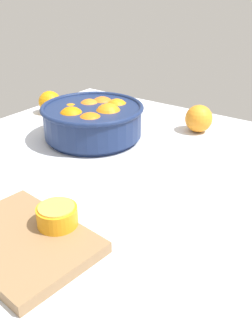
{
  "coord_description": "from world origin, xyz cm",
  "views": [
    {
      "loc": [
        34.9,
        -56.76,
        39.16
      ],
      "look_at": [
        -3.21,
        -3.15,
        4.7
      ],
      "focal_mm": 39.29,
      "sensor_mm": 36.0,
      "label": 1
    }
  ],
  "objects_px": {
    "fruit_bowl": "(93,120)",
    "orange_half_0": "(57,215)",
    "loose_orange_0": "(199,119)",
    "loose_orange_1": "(50,102)",
    "cutting_board": "(22,241)"
  },
  "relations": [
    {
      "from": "fruit_bowl",
      "to": "orange_half_0",
      "type": "xyz_separation_m",
      "value": [
        0.22,
        -0.36,
        -0.02
      ]
    },
    {
      "from": "loose_orange_0",
      "to": "loose_orange_1",
      "type": "bearing_deg",
      "value": -164.23
    },
    {
      "from": "cutting_board",
      "to": "orange_half_0",
      "type": "xyz_separation_m",
      "value": [
        0.03,
        0.06,
        0.03
      ]
    },
    {
      "from": "orange_half_0",
      "to": "loose_orange_0",
      "type": "xyz_separation_m",
      "value": [
        -0.01,
        0.56,
        0.0
      ]
    },
    {
      "from": "fruit_bowl",
      "to": "loose_orange_1",
      "type": "distance_m",
      "value": 0.26
    },
    {
      "from": "cutting_board",
      "to": "orange_half_0",
      "type": "height_order",
      "value": "orange_half_0"
    },
    {
      "from": "orange_half_0",
      "to": "loose_orange_1",
      "type": "relative_size",
      "value": 0.97
    },
    {
      "from": "fruit_bowl",
      "to": "orange_half_0",
      "type": "distance_m",
      "value": 0.42
    },
    {
      "from": "fruit_bowl",
      "to": "loose_orange_0",
      "type": "bearing_deg",
      "value": 44.85
    },
    {
      "from": "fruit_bowl",
      "to": "loose_orange_0",
      "type": "relative_size",
      "value": 3.54
    },
    {
      "from": "loose_orange_1",
      "to": "orange_half_0",
      "type": "bearing_deg",
      "value": -43.11
    },
    {
      "from": "loose_orange_1",
      "to": "fruit_bowl",
      "type": "bearing_deg",
      "value": -18.02
    },
    {
      "from": "loose_orange_0",
      "to": "loose_orange_1",
      "type": "height_order",
      "value": "loose_orange_0"
    },
    {
      "from": "cutting_board",
      "to": "orange_half_0",
      "type": "relative_size",
      "value": 3.49
    },
    {
      "from": "fruit_bowl",
      "to": "cutting_board",
      "type": "bearing_deg",
      "value": -64.81
    }
  ]
}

